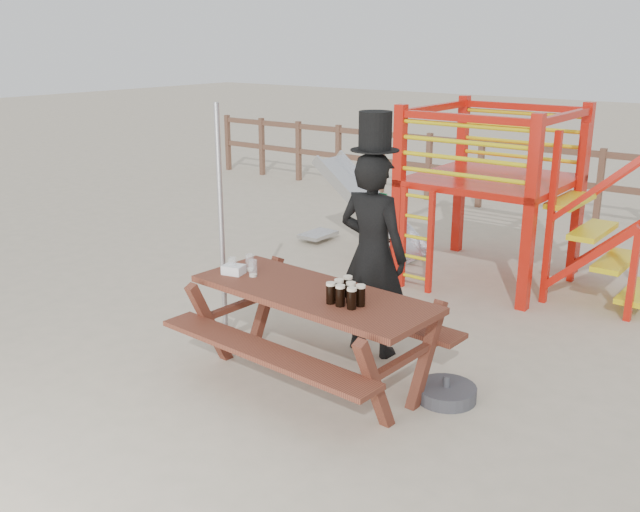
# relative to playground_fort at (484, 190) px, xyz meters

# --- Properties ---
(ground) EXTENTS (60.00, 60.00, 0.00)m
(ground) POSITION_rel_playground_fort_xyz_m (-0.12, -3.58, -1.07)
(ground) COLOR #C1B096
(ground) RESTS_ON ground
(back_fence) EXTENTS (15.09, 0.09, 1.20)m
(back_fence) POSITION_rel_playground_fort_xyz_m (-0.12, 3.42, -0.34)
(back_fence) COLOR brown
(back_fence) RESTS_ON ground
(playground_fort) EXTENTS (4.71, 1.84, 2.10)m
(playground_fort) POSITION_rel_playground_fort_xyz_m (0.00, 0.00, 0.00)
(playground_fort) COLOR red
(playground_fort) RESTS_ON ground
(picnic_table) EXTENTS (2.21, 1.58, 0.82)m
(picnic_table) POSITION_rel_playground_fort_xyz_m (0.10, -3.49, -0.55)
(picnic_table) COLOR brown
(picnic_table) RESTS_ON ground
(man_with_hat) EXTENTS (0.70, 0.46, 2.23)m
(man_with_hat) POSITION_rel_playground_fort_xyz_m (0.15, -2.66, -0.08)
(man_with_hat) COLOR black
(man_with_hat) RESTS_ON ground
(metal_pole) EXTENTS (0.05, 0.05, 2.28)m
(metal_pole) POSITION_rel_playground_fort_xyz_m (-1.13, -3.30, 0.07)
(metal_pole) COLOR #B2B2B7
(metal_pole) RESTS_ON ground
(parasol_base) EXTENTS (0.49, 0.49, 0.21)m
(parasol_base) POSITION_rel_playground_fort_xyz_m (1.17, -3.09, -1.01)
(parasol_base) COLOR #3B3C41
(parasol_base) RESTS_ON ground
(paper_bag) EXTENTS (0.21, 0.18, 0.08)m
(paper_bag) POSITION_rel_playground_fort_xyz_m (-0.72, -3.57, -0.21)
(paper_bag) COLOR white
(paper_bag) RESTS_ON picnic_table
(stout_pints) EXTENTS (0.29, 0.29, 0.17)m
(stout_pints) POSITION_rel_playground_fort_xyz_m (0.49, -3.56, -0.16)
(stout_pints) COLOR black
(stout_pints) RESTS_ON picnic_table
(empty_glasses) EXTENTS (0.27, 0.24, 0.15)m
(empty_glasses) POSITION_rel_playground_fort_xyz_m (-0.65, -3.50, -0.18)
(empty_glasses) COLOR silver
(empty_glasses) RESTS_ON picnic_table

